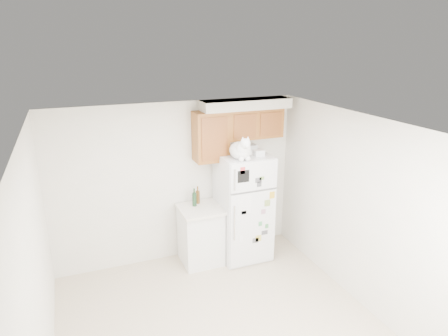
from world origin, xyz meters
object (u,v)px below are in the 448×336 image
refrigerator (243,207)px  bottle_amber (198,195)px  cat (241,150)px  storage_box_front (259,153)px  base_counter (201,234)px  storage_box_back (251,148)px  bottle_green (194,197)px

refrigerator → bottle_amber: (-0.67, 0.24, 0.21)m
cat → storage_box_front: size_ratio=3.55×
base_counter → cat: bearing=-25.4°
storage_box_back → bottle_amber: bearing=168.6°
cat → storage_box_front: cat is taller
refrigerator → storage_box_back: bearing=40.5°
bottle_green → storage_box_back: bearing=-1.1°
refrigerator → storage_box_front: bearing=-34.6°
base_counter → bottle_amber: 0.62m
refrigerator → bottle_green: size_ratio=5.97×
refrigerator → bottle_green: refrigerator is taller
refrigerator → cat: (-0.13, -0.19, 0.99)m
bottle_green → bottle_amber: (0.08, 0.08, -0.00)m
cat → storage_box_front: 0.34m
storage_box_back → storage_box_front: size_ratio=1.20×
base_counter → bottle_amber: size_ratio=3.29×
storage_box_back → bottle_green: storage_box_back is taller
base_counter → storage_box_front: 1.56m
cat → bottle_amber: cat is taller
refrigerator → storage_box_front: size_ratio=11.33×
bottle_green → storage_box_front: bearing=-17.5°
refrigerator → cat: bearing=-125.1°
base_counter → bottle_amber: (0.02, 0.17, 0.60)m
base_counter → bottle_green: (-0.06, 0.09, 0.60)m
base_counter → bottle_amber: bearing=83.1°
storage_box_back → bottle_amber: storage_box_back is taller
storage_box_back → bottle_green: 1.15m
refrigerator → storage_box_back: (0.18, 0.15, 0.90)m
storage_box_back → refrigerator: bearing=-144.5°
storage_box_front → bottle_green: size_ratio=0.53×
cat → bottle_green: size_ratio=1.87×
storage_box_front → bottle_amber: (-0.85, 0.37, -0.68)m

